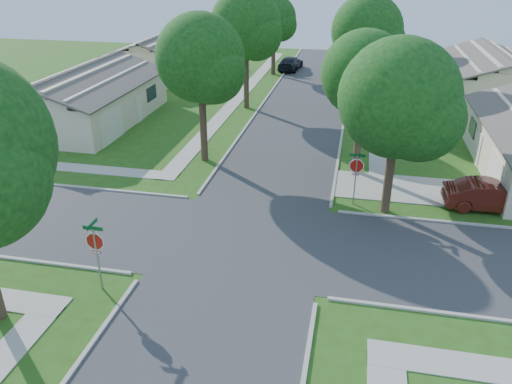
{
  "coord_description": "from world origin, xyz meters",
  "views": [
    {
      "loc": [
        4.44,
        -19.1,
        11.92
      ],
      "look_at": [
        0.1,
        1.81,
        1.6
      ],
      "focal_mm": 35.0,
      "sensor_mm": 36.0,
      "label": 1
    }
  ],
  "objects_px": {
    "tree_e_near": "(365,78)",
    "car_curb_east": "(346,78)",
    "house_nw_near": "(86,102)",
    "tree_ne_corner": "(399,104)",
    "house_nw_far": "(166,59)",
    "tree_e_far": "(368,18)",
    "house_ne_far": "(490,80)",
    "stop_sign_sw": "(95,244)",
    "tree_e_mid": "(367,34)",
    "tree_w_near": "(201,62)",
    "car_driveway": "(491,196)",
    "stop_sign_ne": "(356,168)",
    "tree_w_mid": "(247,28)",
    "car_curb_west": "(290,63)",
    "tree_w_far": "(274,21)"
  },
  "relations": [
    {
      "from": "tree_e_far",
      "to": "house_ne_far",
      "type": "height_order",
      "value": "tree_e_far"
    },
    {
      "from": "car_driveway",
      "to": "car_curb_west",
      "type": "distance_m",
      "value": 34.4
    },
    {
      "from": "house_nw_far",
      "to": "tree_e_far",
      "type": "bearing_deg",
      "value": 5.53
    },
    {
      "from": "house_nw_near",
      "to": "tree_ne_corner",
      "type": "bearing_deg",
      "value": -25.77
    },
    {
      "from": "tree_ne_corner",
      "to": "car_curb_west",
      "type": "relative_size",
      "value": 1.73
    },
    {
      "from": "stop_sign_sw",
      "to": "house_nw_far",
      "type": "xyz_separation_m",
      "value": [
        -11.29,
        36.7,
        -0.51
      ]
    },
    {
      "from": "stop_sign_ne",
      "to": "tree_w_mid",
      "type": "distance_m",
      "value": 19.31
    },
    {
      "from": "tree_w_near",
      "to": "tree_w_mid",
      "type": "distance_m",
      "value": 12.01
    },
    {
      "from": "tree_e_far",
      "to": "car_driveway",
      "type": "relative_size",
      "value": 1.9
    },
    {
      "from": "tree_w_far",
      "to": "house_ne_far",
      "type": "distance_m",
      "value": 21.61
    },
    {
      "from": "house_ne_far",
      "to": "tree_ne_corner",
      "type": "bearing_deg",
      "value": -111.23
    },
    {
      "from": "house_nw_far",
      "to": "car_curb_west",
      "type": "height_order",
      "value": "house_nw_far"
    },
    {
      "from": "stop_sign_ne",
      "to": "house_nw_far",
      "type": "height_order",
      "value": "house_nw_far"
    },
    {
      "from": "tree_w_mid",
      "to": "house_nw_far",
      "type": "bearing_deg",
      "value": 135.93
    },
    {
      "from": "tree_e_far",
      "to": "house_nw_near",
      "type": "relative_size",
      "value": 0.64
    },
    {
      "from": "tree_w_mid",
      "to": "car_curb_west",
      "type": "bearing_deg",
      "value": 84.73
    },
    {
      "from": "car_driveway",
      "to": "tree_w_far",
      "type": "bearing_deg",
      "value": 26.68
    },
    {
      "from": "tree_e_mid",
      "to": "tree_w_near",
      "type": "bearing_deg",
      "value": -128.08
    },
    {
      "from": "tree_e_mid",
      "to": "stop_sign_sw",
      "type": "bearing_deg",
      "value": -110.2
    },
    {
      "from": "stop_sign_ne",
      "to": "tree_e_near",
      "type": "height_order",
      "value": "tree_e_near"
    },
    {
      "from": "stop_sign_sw",
      "to": "tree_e_near",
      "type": "height_order",
      "value": "tree_e_near"
    },
    {
      "from": "tree_e_far",
      "to": "house_ne_far",
      "type": "distance_m",
      "value": 13.09
    },
    {
      "from": "tree_ne_corner",
      "to": "car_curb_west",
      "type": "height_order",
      "value": "tree_ne_corner"
    },
    {
      "from": "car_curb_east",
      "to": "car_driveway",
      "type": "bearing_deg",
      "value": -74.37
    },
    {
      "from": "car_driveway",
      "to": "car_curb_east",
      "type": "distance_m",
      "value": 26.44
    },
    {
      "from": "tree_e_mid",
      "to": "car_curb_east",
      "type": "distance_m",
      "value": 11.19
    },
    {
      "from": "stop_sign_ne",
      "to": "car_curb_east",
      "type": "xyz_separation_m",
      "value": [
        -1.5,
        25.91,
        -1.3
      ]
    },
    {
      "from": "tree_e_mid",
      "to": "house_nw_far",
      "type": "distance_m",
      "value": 23.95
    },
    {
      "from": "house_nw_near",
      "to": "car_curb_west",
      "type": "xyz_separation_m",
      "value": [
        12.79,
        21.61,
        -0.79
      ]
    },
    {
      "from": "tree_ne_corner",
      "to": "tree_e_far",
      "type": "bearing_deg",
      "value": 93.09
    },
    {
      "from": "car_curb_west",
      "to": "car_driveway",
      "type": "bearing_deg",
      "value": 121.02
    },
    {
      "from": "stop_sign_ne",
      "to": "tree_e_far",
      "type": "distance_m",
      "value": 29.57
    },
    {
      "from": "tree_w_near",
      "to": "tree_ne_corner",
      "type": "height_order",
      "value": "tree_w_near"
    },
    {
      "from": "tree_w_near",
      "to": "tree_w_mid",
      "type": "xyz_separation_m",
      "value": [
        0.0,
        12.0,
        0.37
      ]
    },
    {
      "from": "stop_sign_sw",
      "to": "house_nw_far",
      "type": "height_order",
      "value": "house_nw_far"
    },
    {
      "from": "tree_e_near",
      "to": "car_curb_east",
      "type": "height_order",
      "value": "tree_e_near"
    },
    {
      "from": "stop_sign_ne",
      "to": "tree_e_far",
      "type": "xyz_separation_m",
      "value": [
        0.05,
        29.31,
        3.95
      ]
    },
    {
      "from": "tree_w_far",
      "to": "tree_ne_corner",
      "type": "bearing_deg",
      "value": -69.72
    },
    {
      "from": "tree_w_near",
      "to": "tree_w_far",
      "type": "distance_m",
      "value": 25.01
    },
    {
      "from": "car_driveway",
      "to": "stop_sign_ne",
      "type": "bearing_deg",
      "value": 93.86
    },
    {
      "from": "tree_e_near",
      "to": "car_curb_west",
      "type": "bearing_deg",
      "value": 106.07
    },
    {
      "from": "tree_w_mid",
      "to": "house_nw_near",
      "type": "relative_size",
      "value": 0.7
    },
    {
      "from": "tree_e_near",
      "to": "car_curb_east",
      "type": "distance_m",
      "value": 22.21
    },
    {
      "from": "tree_e_mid",
      "to": "car_curb_west",
      "type": "bearing_deg",
      "value": 117.03
    },
    {
      "from": "stop_sign_sw",
      "to": "house_ne_far",
      "type": "xyz_separation_m",
      "value": [
        20.69,
        33.7,
        -0.51
      ]
    },
    {
      "from": "tree_e_far",
      "to": "house_nw_near",
      "type": "distance_m",
      "value": 28.49
    },
    {
      "from": "stop_sign_sw",
      "to": "car_curb_east",
      "type": "xyz_separation_m",
      "value": [
        7.9,
        35.31,
        -1.3
      ]
    },
    {
      "from": "tree_e_mid",
      "to": "tree_w_mid",
      "type": "relative_size",
      "value": 0.96
    },
    {
      "from": "house_nw_near",
      "to": "house_nw_far",
      "type": "height_order",
      "value": "same"
    },
    {
      "from": "tree_e_mid",
      "to": "tree_w_near",
      "type": "height_order",
      "value": "tree_e_mid"
    }
  ]
}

